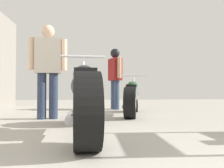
{
  "coord_description": "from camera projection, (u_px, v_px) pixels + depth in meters",
  "views": [
    {
      "loc": [
        -0.42,
        -0.01,
        0.51
      ],
      "look_at": [
        -0.11,
        3.8,
        0.61
      ],
      "focal_mm": 36.18,
      "sensor_mm": 36.0,
      "label": 1
    }
  ],
  "objects": [
    {
      "name": "ground_plane",
      "position": [
        120.0,
        123.0,
        3.55
      ],
      "size": [
        16.94,
        16.94,
        0.0
      ],
      "primitive_type": "plane",
      "color": "#A8A399"
    },
    {
      "name": "motorcycle_maroon_cruiser",
      "position": [
        84.0,
        97.0,
        2.6
      ],
      "size": [
        0.65,
        2.2,
        1.03
      ],
      "color": "black",
      "rests_on": "ground_plane"
    },
    {
      "name": "motorcycle_black_naked",
      "position": [
        132.0,
        97.0,
        4.64
      ],
      "size": [
        0.7,
        1.85,
        0.87
      ],
      "color": "black",
      "rests_on": "ground_plane"
    },
    {
      "name": "mechanic_in_blue",
      "position": [
        48.0,
        66.0,
        4.02
      ],
      "size": [
        0.68,
        0.31,
        1.68
      ],
      "color": "#2D3851",
      "rests_on": "ground_plane"
    },
    {
      "name": "mechanic_with_helmet",
      "position": [
        115.0,
        73.0,
        6.04
      ],
      "size": [
        0.36,
        0.63,
        1.63
      ],
      "color": "#384766",
      "rests_on": "ground_plane"
    }
  ]
}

